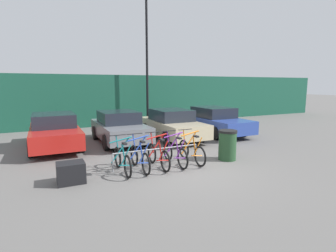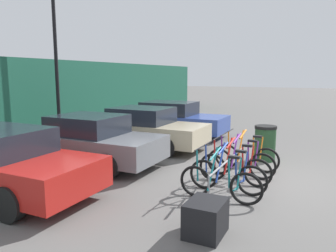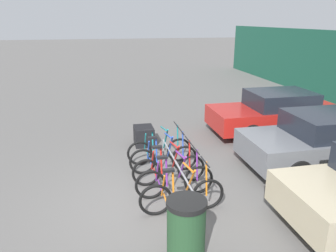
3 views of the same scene
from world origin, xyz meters
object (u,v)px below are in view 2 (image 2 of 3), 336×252
at_px(bicycle_orange, 246,156).
at_px(car_red, 0,162).
at_px(lamp_post, 55,30).
at_px(bicycle_teal, 220,183).
at_px(car_grey, 91,141).
at_px(bicycle_red, 235,168).
at_px(bicycle_purple, 241,162).
at_px(bike_rack, 229,163).
at_px(trash_bin, 265,143).
at_px(car_beige, 144,128).
at_px(cargo_crate, 206,218).
at_px(bicycle_blue, 227,175).
at_px(car_blue, 171,119).

height_order(bicycle_orange, car_red, car_red).
bearing_deg(lamp_post, bicycle_teal, -116.15).
bearing_deg(car_grey, bicycle_red, -88.12).
bearing_deg(bicycle_red, bicycle_teal, 179.02).
bearing_deg(bicycle_purple, bike_rack, 164.69).
bearing_deg(bicycle_orange, bike_rack, 170.19).
distance_m(bicycle_teal, trash_bin, 3.64).
height_order(bicycle_teal, bicycle_orange, same).
xyz_separation_m(bicycle_purple, car_red, (-3.36, 4.25, 0.31)).
height_order(bicycle_red, car_beige, car_beige).
distance_m(car_grey, cargo_crate, 4.91).
relative_size(bicycle_blue, bicycle_purple, 1.00).
bearing_deg(bicycle_red, trash_bin, -7.14).
xyz_separation_m(car_grey, cargo_crate, (-2.47, -4.23, -0.42)).
bearing_deg(trash_bin, bike_rack, 170.35).
bearing_deg(bicycle_teal, lamp_post, 60.91).
xyz_separation_m(bike_rack, bicycle_red, (-0.03, -0.15, -0.10)).
relative_size(bicycle_orange, trash_bin, 1.66).
height_order(bicycle_blue, bicycle_orange, same).
xyz_separation_m(car_blue, trash_bin, (-2.44, -4.19, -0.17)).
bearing_deg(bike_rack, bicycle_orange, -7.19).
xyz_separation_m(bike_rack, cargo_crate, (-2.63, -0.36, -0.20)).
distance_m(bicycle_red, bicycle_orange, 1.21).
bearing_deg(bicycle_teal, trash_bin, -7.16).
bearing_deg(bicycle_blue, bicycle_teal, -179.60).
distance_m(bicycle_orange, trash_bin, 1.30).
distance_m(car_red, car_beige, 5.15).
height_order(car_beige, trash_bin, car_beige).
bearing_deg(car_blue, cargo_crate, -151.17).
bearing_deg(car_beige, trash_bin, -88.24).
distance_m(bike_rack, bicycle_teal, 1.19).
height_order(bicycle_blue, car_red, car_red).
bearing_deg(car_red, cargo_crate, -87.73).
bearing_deg(bicycle_red, bicycle_orange, -0.98).
xyz_separation_m(bicycle_red, lamp_post, (2.77, 7.97, 3.86)).
bearing_deg(bicycle_red, cargo_crate, -176.27).
bearing_deg(car_red, bicycle_red, -56.85).
xyz_separation_m(bicycle_red, cargo_crate, (-2.60, -0.21, -0.10)).
height_order(bicycle_purple, cargo_crate, bicycle_purple).
relative_size(car_blue, lamp_post, 0.58).
xyz_separation_m(lamp_post, cargo_crate, (-5.36, -8.19, -3.96)).
height_order(car_red, car_blue, same).
xyz_separation_m(car_beige, trash_bin, (0.12, -4.02, -0.17)).
distance_m(bicycle_purple, car_beige, 4.16).
bearing_deg(bicycle_red, lamp_post, 69.89).
bearing_deg(bicycle_blue, car_blue, 35.76).
height_order(bike_rack, bicycle_red, bicycle_red).
distance_m(car_grey, lamp_post, 6.05).
bearing_deg(bicycle_purple, car_grey, 99.81).
relative_size(bike_rack, lamp_post, 0.37).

